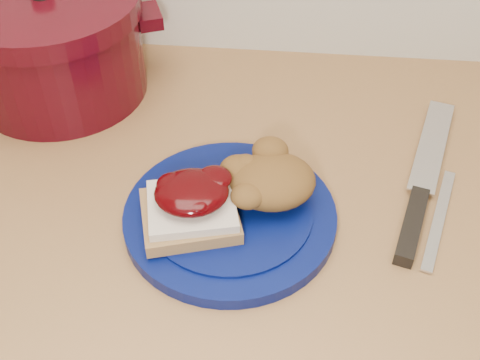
# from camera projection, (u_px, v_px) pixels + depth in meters

# --- Properties ---
(base_cabinet) EXTENTS (4.00, 0.60, 0.86)m
(base_cabinet) POSITION_uv_depth(u_px,v_px,m) (235.00, 359.00, 1.10)
(base_cabinet) COLOR beige
(base_cabinet) RESTS_ON floor
(plate) EXTENTS (0.29, 0.29, 0.02)m
(plate) POSITION_uv_depth(u_px,v_px,m) (230.00, 216.00, 0.71)
(plate) COLOR #050E48
(plate) RESTS_ON wood_countertop
(sandwich) EXTENTS (0.13, 0.12, 0.05)m
(sandwich) POSITION_uv_depth(u_px,v_px,m) (191.00, 205.00, 0.68)
(sandwich) COLOR olive
(sandwich) RESTS_ON plate
(stuffing_mound) EXTENTS (0.12, 0.11, 0.05)m
(stuffing_mound) POSITION_uv_depth(u_px,v_px,m) (272.00, 181.00, 0.70)
(stuffing_mound) COLOR brown
(stuffing_mound) RESTS_ON plate
(chef_knife) EXTENTS (0.11, 0.31, 0.02)m
(chef_knife) POSITION_uv_depth(u_px,v_px,m) (418.00, 201.00, 0.73)
(chef_knife) COLOR black
(chef_knife) RESTS_ON wood_countertop
(butter_knife) EXTENTS (0.06, 0.17, 0.00)m
(butter_knife) POSITION_uv_depth(u_px,v_px,m) (439.00, 218.00, 0.72)
(butter_knife) COLOR silver
(butter_knife) RESTS_ON wood_countertop
(dutch_oven) EXTENTS (0.34, 0.34, 0.17)m
(dutch_oven) POSITION_uv_depth(u_px,v_px,m) (54.00, 44.00, 0.86)
(dutch_oven) COLOR #3B050D
(dutch_oven) RESTS_ON wood_countertop
(pepper_grinder) EXTENTS (0.06, 0.06, 0.12)m
(pepper_grinder) POSITION_uv_depth(u_px,v_px,m) (10.00, 51.00, 0.87)
(pepper_grinder) COLOR black
(pepper_grinder) RESTS_ON wood_countertop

